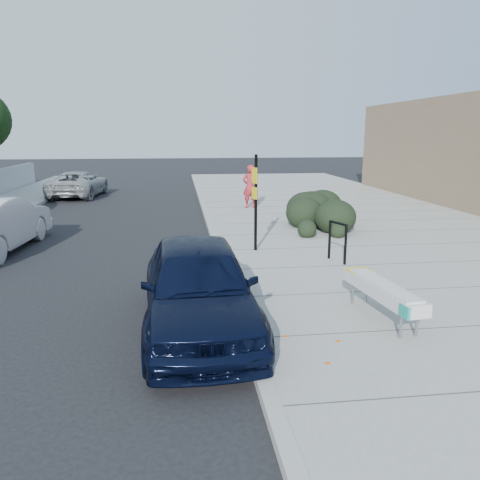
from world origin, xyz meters
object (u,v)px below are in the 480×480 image
at_px(sedan_navy, 198,286).
at_px(bike_rack, 338,238).
at_px(sign_post, 255,197).
at_px(pedestrian, 250,186).
at_px(bench, 383,291).
at_px(suv_silver, 78,184).

bearing_deg(sedan_navy, bike_rack, 41.47).
distance_m(sign_post, pedestrian, 8.01).
bearing_deg(pedestrian, sedan_navy, 66.77).
height_order(bike_rack, pedestrian, pedestrian).
bearing_deg(bench, bike_rack, 76.24).
bearing_deg(bench, sign_post, 98.54).
height_order(bench, suv_silver, suv_silver).
relative_size(bike_rack, sign_post, 0.39).
bearing_deg(suv_silver, pedestrian, 149.64).
bearing_deg(sign_post, pedestrian, 65.44).
distance_m(bench, pedestrian, 13.30).
distance_m(bench, bike_rack, 3.92).
height_order(suv_silver, pedestrian, pedestrian).
xyz_separation_m(bench, sedan_navy, (-3.30, 0.30, 0.14)).
distance_m(bike_rack, suv_silver, 18.30).
xyz_separation_m(sedan_navy, pedestrian, (2.86, 12.99, 0.30)).
distance_m(sign_post, suv_silver, 16.07).
bearing_deg(pedestrian, bench, 81.06).
bearing_deg(suv_silver, sedan_navy, 111.77).
distance_m(bike_rack, sedan_navy, 5.21).
relative_size(sign_post, pedestrian, 1.41).
bearing_deg(bench, suv_silver, 108.55).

